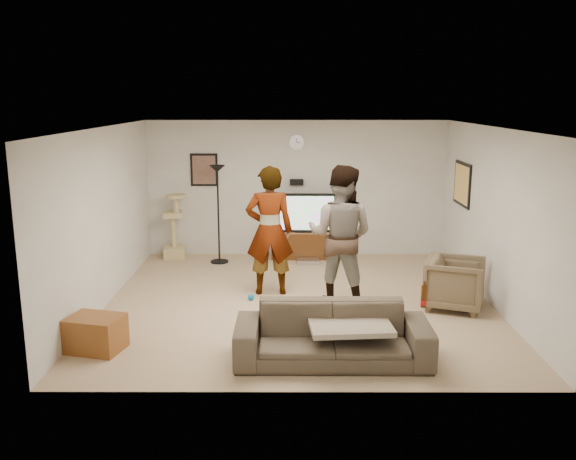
{
  "coord_description": "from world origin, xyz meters",
  "views": [
    {
      "loc": [
        -0.13,
        -8.35,
        2.91
      ],
      "look_at": [
        -0.15,
        0.2,
        1.02
      ],
      "focal_mm": 37.77,
      "sensor_mm": 36.0,
      "label": 1
    }
  ],
  "objects_px": {
    "cat_tree": "(173,226)",
    "side_table": "(95,333)",
    "armchair": "(455,283)",
    "tv_stand": "(303,244)",
    "tv": "(304,213)",
    "floor_lamp": "(218,215)",
    "person_right": "(340,235)",
    "sofa": "(333,334)",
    "person_left": "(269,231)",
    "beer_bottle": "(424,296)"
  },
  "relations": [
    {
      "from": "floor_lamp",
      "to": "side_table",
      "type": "height_order",
      "value": "floor_lamp"
    },
    {
      "from": "sofa",
      "to": "armchair",
      "type": "height_order",
      "value": "armchair"
    },
    {
      "from": "tv",
      "to": "person_right",
      "type": "xyz_separation_m",
      "value": [
        0.46,
        -2.53,
        0.15
      ]
    },
    {
      "from": "cat_tree",
      "to": "side_table",
      "type": "distance_m",
      "value": 4.23
    },
    {
      "from": "tv_stand",
      "to": "armchair",
      "type": "xyz_separation_m",
      "value": [
        2.06,
        -2.75,
        0.11
      ]
    },
    {
      "from": "cat_tree",
      "to": "person_right",
      "type": "bearing_deg",
      "value": -41.51
    },
    {
      "from": "floor_lamp",
      "to": "cat_tree",
      "type": "distance_m",
      "value": 0.98
    },
    {
      "from": "sofa",
      "to": "side_table",
      "type": "relative_size",
      "value": 3.52
    },
    {
      "from": "floor_lamp",
      "to": "person_right",
      "type": "height_order",
      "value": "person_right"
    },
    {
      "from": "person_right",
      "to": "beer_bottle",
      "type": "height_order",
      "value": "person_right"
    },
    {
      "from": "tv",
      "to": "armchair",
      "type": "bearing_deg",
      "value": -53.21
    },
    {
      "from": "cat_tree",
      "to": "person_left",
      "type": "xyz_separation_m",
      "value": [
        1.84,
        -2.09,
        0.37
      ]
    },
    {
      "from": "tv",
      "to": "armchair",
      "type": "distance_m",
      "value": 3.47
    },
    {
      "from": "floor_lamp",
      "to": "person_left",
      "type": "height_order",
      "value": "person_left"
    },
    {
      "from": "tv",
      "to": "cat_tree",
      "type": "relative_size",
      "value": 1.0
    },
    {
      "from": "tv_stand",
      "to": "side_table",
      "type": "height_order",
      "value": "tv_stand"
    },
    {
      "from": "tv",
      "to": "floor_lamp",
      "type": "xyz_separation_m",
      "value": [
        -1.52,
        -0.35,
        0.03
      ]
    },
    {
      "from": "cat_tree",
      "to": "person_right",
      "type": "xyz_separation_m",
      "value": [
        2.85,
        -2.53,
        0.4
      ]
    },
    {
      "from": "person_right",
      "to": "side_table",
      "type": "xyz_separation_m",
      "value": [
        -2.99,
        -1.69,
        -0.79
      ]
    },
    {
      "from": "sofa",
      "to": "armchair",
      "type": "relative_size",
      "value": 2.75
    },
    {
      "from": "beer_bottle",
      "to": "person_left",
      "type": "bearing_deg",
      "value": 126.43
    },
    {
      "from": "beer_bottle",
      "to": "armchair",
      "type": "relative_size",
      "value": 0.32
    },
    {
      "from": "side_table",
      "to": "sofa",
      "type": "bearing_deg",
      "value": -5.88
    },
    {
      "from": "floor_lamp",
      "to": "side_table",
      "type": "relative_size",
      "value": 2.81
    },
    {
      "from": "cat_tree",
      "to": "armchair",
      "type": "xyz_separation_m",
      "value": [
        4.45,
        -2.75,
        -0.24
      ]
    },
    {
      "from": "side_table",
      "to": "person_left",
      "type": "bearing_deg",
      "value": 47.18
    },
    {
      "from": "tv_stand",
      "to": "cat_tree",
      "type": "height_order",
      "value": "cat_tree"
    },
    {
      "from": "cat_tree",
      "to": "sofa",
      "type": "xyz_separation_m",
      "value": [
        2.62,
        -4.5,
        -0.28
      ]
    },
    {
      "from": "tv",
      "to": "floor_lamp",
      "type": "height_order",
      "value": "floor_lamp"
    },
    {
      "from": "cat_tree",
      "to": "side_table",
      "type": "relative_size",
      "value": 1.93
    },
    {
      "from": "tv",
      "to": "person_left",
      "type": "bearing_deg",
      "value": -104.86
    },
    {
      "from": "tv",
      "to": "person_left",
      "type": "distance_m",
      "value": 2.17
    },
    {
      "from": "tv",
      "to": "person_right",
      "type": "distance_m",
      "value": 2.58
    },
    {
      "from": "cat_tree",
      "to": "person_right",
      "type": "height_order",
      "value": "person_right"
    },
    {
      "from": "sofa",
      "to": "person_right",
      "type": "bearing_deg",
      "value": 83.31
    },
    {
      "from": "tv_stand",
      "to": "person_left",
      "type": "xyz_separation_m",
      "value": [
        -0.55,
        -2.09,
        0.72
      ]
    },
    {
      "from": "tv_stand",
      "to": "sofa",
      "type": "relative_size",
      "value": 0.54
    },
    {
      "from": "tv",
      "to": "cat_tree",
      "type": "xyz_separation_m",
      "value": [
        -2.39,
        -0.0,
        -0.25
      ]
    },
    {
      "from": "tv_stand",
      "to": "armchair",
      "type": "relative_size",
      "value": 1.49
    },
    {
      "from": "person_left",
      "to": "sofa",
      "type": "xyz_separation_m",
      "value": [
        0.78,
        -2.41,
        -0.65
      ]
    },
    {
      "from": "person_left",
      "to": "person_right",
      "type": "height_order",
      "value": "person_right"
    },
    {
      "from": "person_left",
      "to": "sofa",
      "type": "distance_m",
      "value": 2.62
    },
    {
      "from": "floor_lamp",
      "to": "sofa",
      "type": "bearing_deg",
      "value": -67.28
    },
    {
      "from": "person_left",
      "to": "beer_bottle",
      "type": "xyz_separation_m",
      "value": [
        1.78,
        -2.41,
        -0.21
      ]
    },
    {
      "from": "armchair",
      "to": "cat_tree",
      "type": "bearing_deg",
      "value": 78.71
    },
    {
      "from": "tv_stand",
      "to": "tv",
      "type": "distance_m",
      "value": 0.6
    },
    {
      "from": "tv",
      "to": "sofa",
      "type": "height_order",
      "value": "tv"
    },
    {
      "from": "tv",
      "to": "sofa",
      "type": "xyz_separation_m",
      "value": [
        0.22,
        -4.5,
        -0.53
      ]
    },
    {
      "from": "tv",
      "to": "person_right",
      "type": "bearing_deg",
      "value": -79.65
    },
    {
      "from": "floor_lamp",
      "to": "beer_bottle",
      "type": "distance_m",
      "value": 4.98
    }
  ]
}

